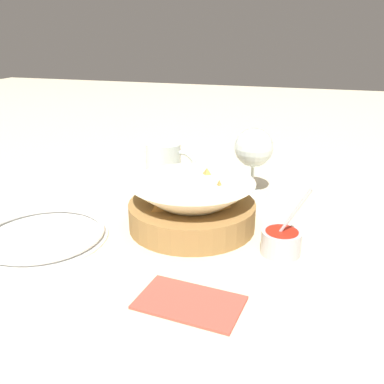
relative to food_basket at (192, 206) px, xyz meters
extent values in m
plane|color=beige|center=(-0.02, 0.03, -0.04)|extent=(4.00, 4.00, 0.00)
cylinder|color=olive|center=(0.00, 0.00, -0.02)|extent=(0.23, 0.23, 0.05)
cone|color=beige|center=(0.00, 0.00, 0.01)|extent=(0.22, 0.22, 0.08)
cylinder|color=#3D842D|center=(0.00, 0.00, -0.01)|extent=(0.17, 0.17, 0.01)
pyramid|color=#CC8E42|center=(0.05, 0.00, 0.02)|extent=(0.04, 0.06, 0.06)
pyramid|color=#CC8E42|center=(0.01, 0.05, 0.03)|extent=(0.08, 0.07, 0.07)
pyramid|color=#CC8E42|center=(-0.04, 0.03, 0.02)|extent=(0.07, 0.06, 0.05)
pyramid|color=#CC8E42|center=(-0.04, -0.04, 0.02)|extent=(0.08, 0.08, 0.05)
pyramid|color=#CC8E42|center=(0.00, 0.00, 0.02)|extent=(0.09, 0.09, 0.05)
cylinder|color=#B7B7BC|center=(0.16, -0.05, -0.02)|extent=(0.06, 0.06, 0.04)
cylinder|color=red|center=(0.16, -0.05, -0.01)|extent=(0.05, 0.05, 0.03)
cylinder|color=#B7B7BC|center=(0.18, -0.05, 0.02)|extent=(0.06, 0.01, 0.10)
cylinder|color=silver|center=(0.08, 0.19, -0.04)|extent=(0.06, 0.06, 0.00)
cylinder|color=silver|center=(0.08, 0.19, 0.00)|extent=(0.01, 0.01, 0.07)
sphere|color=silver|center=(0.08, 0.19, 0.06)|extent=(0.08, 0.08, 0.08)
sphere|color=#DBD17A|center=(0.08, 0.19, 0.05)|extent=(0.06, 0.06, 0.06)
cylinder|color=silver|center=(-0.13, 0.20, 0.01)|extent=(0.08, 0.08, 0.10)
cylinder|color=#935119|center=(-0.13, 0.20, 0.00)|extent=(0.07, 0.07, 0.07)
torus|color=silver|center=(-0.08, 0.20, 0.01)|extent=(0.07, 0.01, 0.07)
cylinder|color=white|center=(-0.23, -0.12, -0.03)|extent=(0.22, 0.22, 0.01)
torus|color=white|center=(-0.23, -0.12, -0.03)|extent=(0.21, 0.21, 0.01)
cube|color=#DB4C3D|center=(0.07, -0.23, -0.04)|extent=(0.14, 0.09, 0.01)
camera|label=1|loc=(0.21, -0.67, 0.30)|focal=40.00mm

